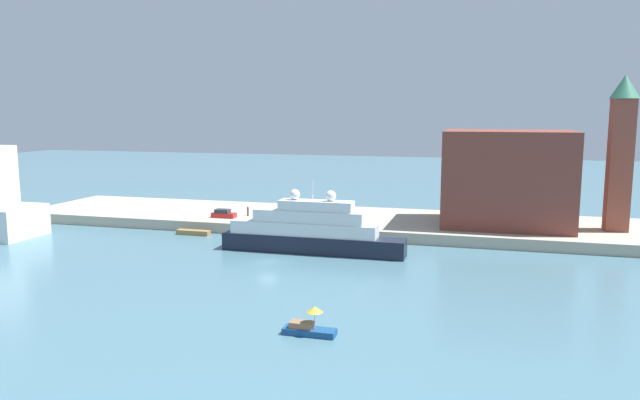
# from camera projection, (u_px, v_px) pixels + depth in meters

# --- Properties ---
(ground) EXTENTS (400.00, 400.00, 0.00)m
(ground) POSITION_uv_depth(u_px,v_px,m) (267.00, 262.00, 80.50)
(ground) COLOR slate
(quay_dock) EXTENTS (110.00, 23.43, 1.77)m
(quay_dock) POSITION_uv_depth(u_px,v_px,m) (322.00, 220.00, 106.80)
(quay_dock) COLOR #ADA38E
(quay_dock) RESTS_ON ground
(large_yacht) EXTENTS (26.71, 3.70, 10.66)m
(large_yacht) POSITION_uv_depth(u_px,v_px,m) (310.00, 232.00, 85.63)
(large_yacht) COLOR black
(large_yacht) RESTS_ON ground
(small_motorboat) EXTENTS (4.85, 1.56, 2.70)m
(small_motorboat) POSITION_uv_depth(u_px,v_px,m) (309.00, 326.00, 54.06)
(small_motorboat) COLOR navy
(small_motorboat) RESTS_ON ground
(work_barge) EXTENTS (5.66, 1.42, 0.77)m
(work_barge) POSITION_uv_depth(u_px,v_px,m) (193.00, 232.00, 98.55)
(work_barge) COLOR olive
(work_barge) RESTS_ON ground
(harbor_building) EXTENTS (20.07, 15.69, 15.36)m
(harbor_building) POSITION_uv_depth(u_px,v_px,m) (507.00, 178.00, 96.82)
(harbor_building) COLOR brown
(harbor_building) RESTS_ON quay_dock
(bell_tower) EXTENTS (4.29, 4.29, 23.90)m
(bell_tower) POSITION_uv_depth(u_px,v_px,m) (621.00, 148.00, 91.22)
(bell_tower) COLOR brown
(bell_tower) RESTS_ON quay_dock
(parked_car) EXTENTS (4.19, 1.80, 1.48)m
(parked_car) POSITION_uv_depth(u_px,v_px,m) (223.00, 214.00, 104.50)
(parked_car) COLOR #B21E1E
(parked_car) RESTS_ON quay_dock
(person_figure) EXTENTS (0.36, 0.36, 1.77)m
(person_figure) POSITION_uv_depth(u_px,v_px,m) (248.00, 211.00, 106.15)
(person_figure) COLOR #4C4C4C
(person_figure) RESTS_ON quay_dock
(mooring_bollard) EXTENTS (0.46, 0.46, 0.66)m
(mooring_bollard) POSITION_uv_depth(u_px,v_px,m) (318.00, 224.00, 96.29)
(mooring_bollard) COLOR black
(mooring_bollard) RESTS_ON quay_dock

